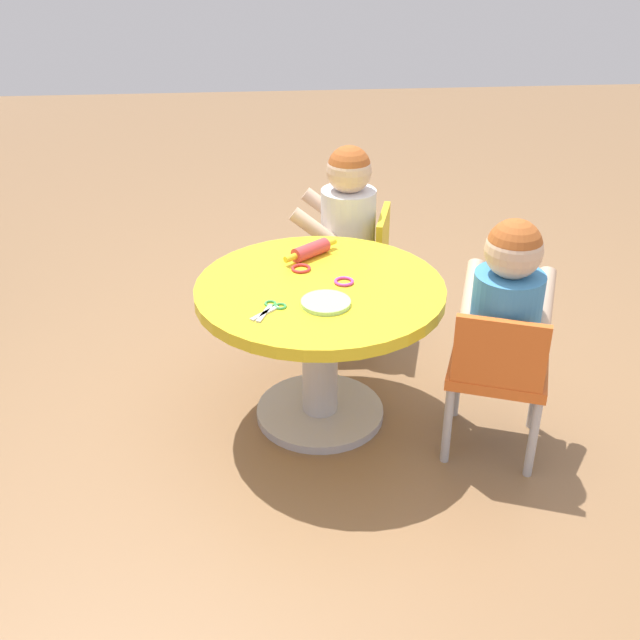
{
  "coord_description": "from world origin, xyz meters",
  "views": [
    {
      "loc": [
        -2.2,
        0.19,
        1.61
      ],
      "look_at": [
        0.0,
        0.0,
        0.38
      ],
      "focal_mm": 43.53,
      "sensor_mm": 36.0,
      "label": 1
    }
  ],
  "objects": [
    {
      "name": "craft_scissors",
      "position": [
        -0.15,
        0.16,
        0.51
      ],
      "size": [
        0.14,
        0.12,
        0.01
      ],
      "color": "silver",
      "rests_on": "craft_table"
    },
    {
      "name": "child_chair_right",
      "position": [
        0.55,
        -0.19,
        0.31
      ],
      "size": [
        0.37,
        0.37,
        0.54
      ],
      "color": "#B7B7BC",
      "rests_on": "ground"
    },
    {
      "name": "craft_table",
      "position": [
        0.0,
        0.0,
        0.37
      ],
      "size": [
        0.8,
        0.8,
        0.51
      ],
      "color": "silver",
      "rests_on": "ground"
    },
    {
      "name": "child_chair_left",
      "position": [
        -0.23,
        -0.53,
        0.31
      ],
      "size": [
        0.39,
        0.39,
        0.54
      ],
      "color": "#B7B7BC",
      "rests_on": "ground"
    },
    {
      "name": "seated_child_left",
      "position": [
        -0.2,
        -0.55,
        0.53
      ],
      "size": [
        0.42,
        0.37,
        0.51
      ],
      "color": "#3F4772",
      "rests_on": "ground"
    },
    {
      "name": "seated_child_right",
      "position": [
        0.56,
        -0.15,
        0.53
      ],
      "size": [
        0.35,
        0.41,
        0.51
      ],
      "color": "#3F4772",
      "rests_on": "ground"
    },
    {
      "name": "playdough_blob_0",
      "position": [
        -0.13,
        -0.01,
        0.51
      ],
      "size": [
        0.15,
        0.15,
        0.01
      ],
      "primitive_type": "cylinder",
      "color": "#B2E58C",
      "rests_on": "craft_table"
    },
    {
      "name": "ground_plane",
      "position": [
        0.0,
        0.0,
        0.0
      ],
      "size": [
        10.0,
        10.0,
        0.0
      ],
      "primitive_type": "plane",
      "color": "olive"
    },
    {
      "name": "rolling_pin",
      "position": [
        0.22,
        0.01,
        0.53
      ],
      "size": [
        0.16,
        0.19,
        0.05
      ],
      "color": "#D83F3F",
      "rests_on": "craft_table"
    },
    {
      "name": "cookie_cutter_0",
      "position": [
        0.12,
        0.05,
        0.51
      ],
      "size": [
        0.07,
        0.07,
        0.01
      ],
      "primitive_type": "torus",
      "color": "red",
      "rests_on": "craft_table"
    },
    {
      "name": "cookie_cutter_1",
      "position": [
        0.01,
        -0.08,
        0.51
      ],
      "size": [
        0.06,
        0.06,
        0.01
      ],
      "primitive_type": "torus",
      "color": "#D83FA5",
      "rests_on": "craft_table"
    }
  ]
}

